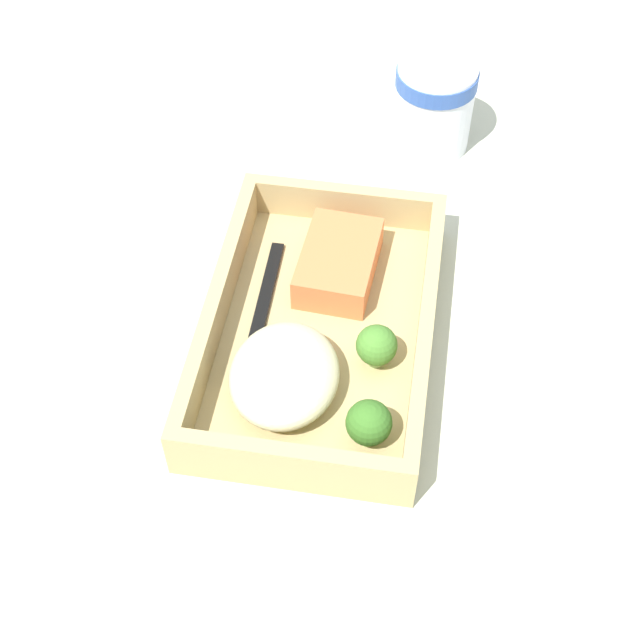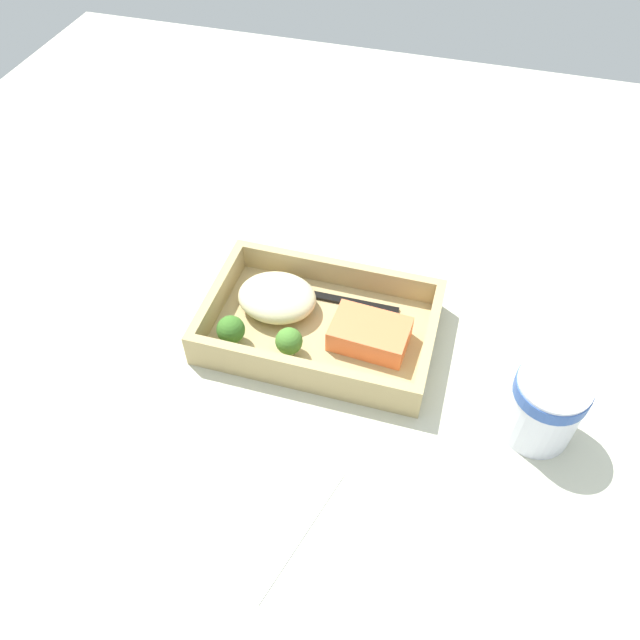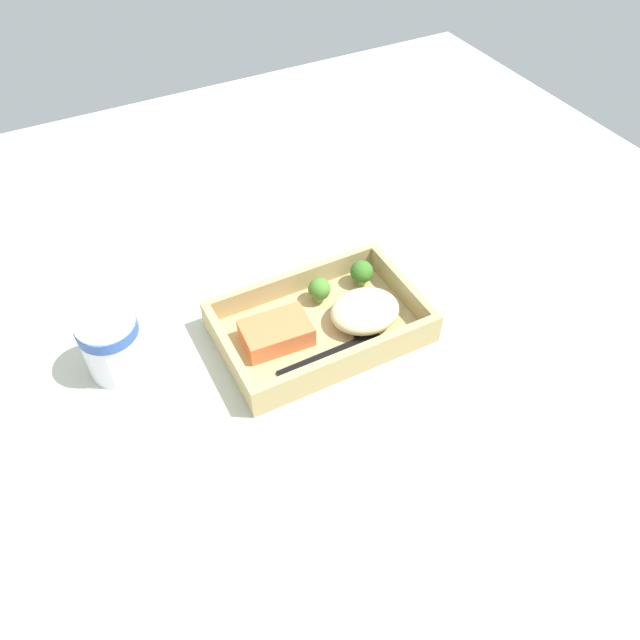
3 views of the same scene
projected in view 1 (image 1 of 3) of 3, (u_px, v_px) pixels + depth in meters
ground_plane at (320, 347)px, 76.29cm from camera, size 160.00×160.00×2.00cm
takeout_tray at (320, 336)px, 75.05cm from camera, size 28.87×18.52×1.20cm
tray_rim at (320, 317)px, 73.17cm from camera, size 28.87×18.52×3.66cm
salmon_fillet at (338, 263)px, 77.42cm from camera, size 9.85×6.86×3.12cm
mashed_potatoes at (284, 375)px, 69.29cm from camera, size 10.24×8.60×3.98cm
broccoli_floret_1 at (377, 346)px, 70.83cm from camera, size 3.35×3.35×3.97cm
broccoli_floret_2 at (369, 423)px, 66.11cm from camera, size 3.53×3.53×4.14cm
fork at (259, 321)px, 75.03cm from camera, size 15.82×2.24×0.44cm
paper_cup at (434, 102)px, 87.95cm from camera, size 7.99×7.99×9.17cm
receipt_slip at (617, 363)px, 73.82cm from camera, size 13.35×17.94×0.24cm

